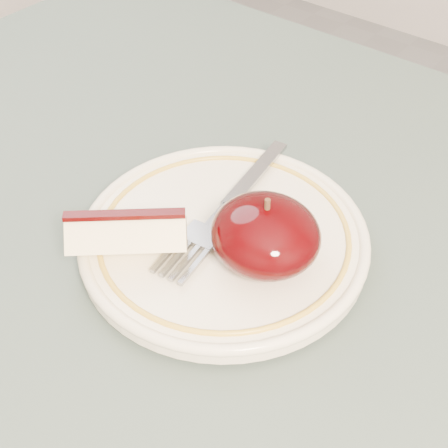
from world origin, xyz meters
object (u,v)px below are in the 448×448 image
Objects in this scene: table at (135,368)px; fork at (226,207)px; plate at (224,237)px; apple_half at (265,235)px.

table is 0.15m from fork.
table is 0.13m from plate.
apple_half is at bearing -3.82° from plate.
fork is (0.01, 0.11, 0.11)m from table.
table is 4.05× the size of plate.
plate is at bearing 73.12° from table.
apple_half reaches higher than plate.
apple_half is at bearing -122.07° from fork.
apple_half is 0.06m from fork.
fork reaches higher than plate.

